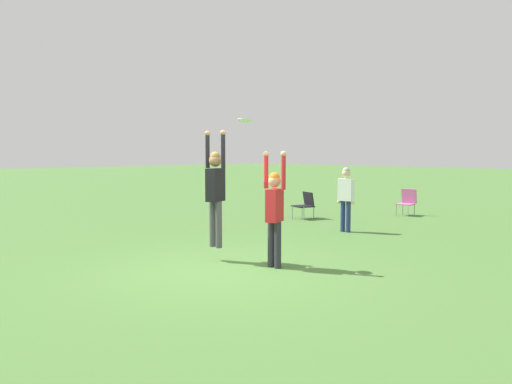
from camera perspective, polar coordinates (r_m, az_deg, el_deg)
The scene contains 7 objects.
ground_plane at distance 8.82m, azimuth -3.50°, elevation -8.75°, with size 120.00×120.00×0.00m, color #4C7A38.
person_jumping at distance 9.25m, azimuth -4.66°, elevation 0.75°, with size 0.55×0.44×2.17m.
person_defending at distance 8.73m, azimuth 2.13°, elevation -1.67°, with size 0.52×0.41×2.05m.
frisbee at distance 8.95m, azimuth -1.25°, elevation 8.19°, with size 0.27×0.27×0.07m.
camping_chair_1 at distance 15.37m, azimuth 5.64°, elevation -1.30°, with size 0.70×0.75×0.81m.
camping_chair_2 at distance 16.82m, azimuth 16.89°, elevation -0.95°, with size 0.56×0.60×0.85m.
person_spectator_near at distance 12.88m, azimuth 10.23°, elevation -0.19°, with size 0.52×0.27×1.65m.
Camera 1 is at (6.47, -5.64, 2.02)m, focal length 35.00 mm.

